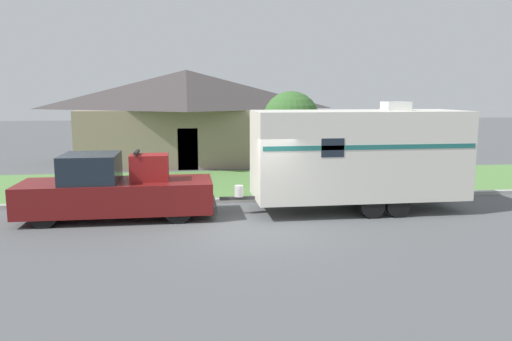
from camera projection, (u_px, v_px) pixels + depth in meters
The scene contains 8 objects.
ground_plane at pixel (258, 230), 14.09m from camera, with size 120.00×120.00×0.00m, color #515456.
curb_strip at pixel (243, 200), 17.75m from camera, with size 80.00×0.30×0.14m.
lawn_strip at pixel (233, 183), 21.33m from camera, with size 80.00×7.00×0.03m.
house_across_street at pixel (187, 114), 28.11m from camera, with size 11.93×7.69×5.12m.
pickup_truck at pixel (115, 190), 15.28m from camera, with size 5.90×2.04×2.09m.
travel_trailer at pixel (358, 154), 16.19m from camera, with size 7.91×2.45×3.55m.
mailbox at pixel (439, 164), 19.55m from camera, with size 0.48×0.20×1.41m.
tree_in_yard at pixel (291, 120), 21.03m from camera, with size 2.39×2.39×3.92m.
Camera 1 is at (-1.95, -13.53, 3.82)m, focal length 35.00 mm.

